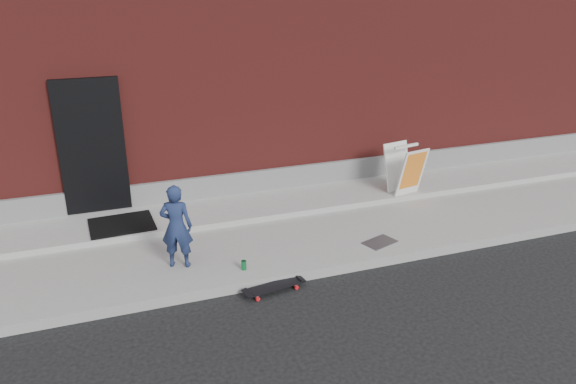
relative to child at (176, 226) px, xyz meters
name	(u,v)px	position (x,y,z in m)	size (l,w,h in m)	color
ground	(304,281)	(1.62, -0.78, -0.77)	(80.00, 80.00, 0.00)	black
sidewalk	(271,233)	(1.62, 0.72, -0.69)	(20.00, 3.00, 0.15)	gray
apron	(255,206)	(1.62, 1.62, -0.57)	(20.00, 1.20, 0.10)	gray
building	(197,44)	(1.62, 6.22, 1.73)	(20.00, 8.10, 5.00)	maroon
child	(176,226)	(0.00, 0.00, 0.00)	(0.45, 0.30, 1.23)	#1B284E
skateboard	(274,287)	(1.13, -0.90, -0.69)	(0.88, 0.36, 0.10)	red
pizza_sign	(405,169)	(4.37, 1.21, -0.06)	(0.66, 0.74, 0.91)	silver
soda_can	(244,265)	(0.84, -0.42, -0.55)	(0.07, 0.07, 0.14)	#1B8743
doormat	(122,224)	(-0.68, 1.47, -0.50)	(1.01, 0.81, 0.03)	black
utility_plate	(380,242)	(3.06, -0.32, -0.61)	(0.50, 0.32, 0.02)	#515256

